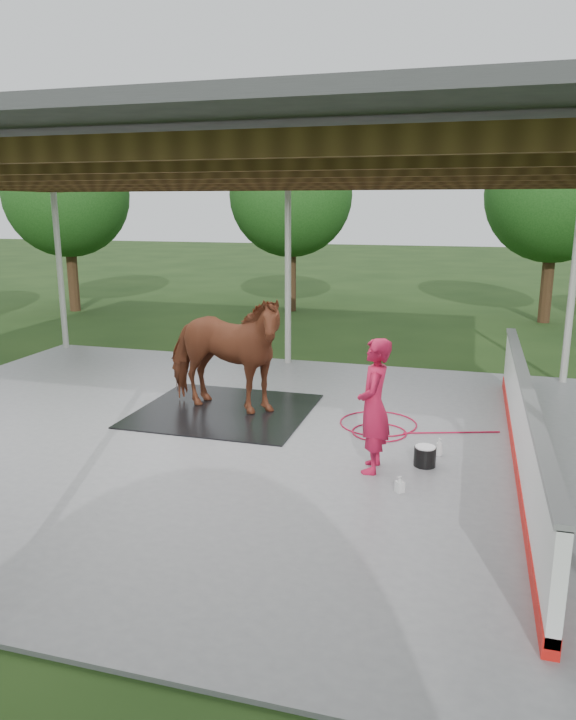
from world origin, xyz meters
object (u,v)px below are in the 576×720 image
(dasher_board, at_px, (522,427))
(wash_bucket, at_px, (425,456))
(horse, at_px, (223,353))
(handler, at_px, (374,406))

(dasher_board, relative_size, wash_bucket, 27.17)
(dasher_board, bearing_deg, horse, 167.10)
(dasher_board, relative_size, horse, 3.38)
(dasher_board, xyz_separation_m, horse, (-4.69, 1.07, 0.48))
(handler, bearing_deg, horse, -125.27)
(dasher_board, relative_size, handler, 4.50)
(horse, bearing_deg, dasher_board, -94.02)
(horse, relative_size, wash_bucket, 8.03)
(horse, xyz_separation_m, wash_bucket, (3.46, -1.46, -0.88))
(handler, bearing_deg, wash_bucket, 113.85)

